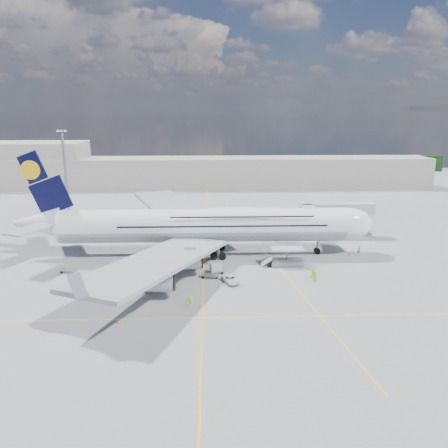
{
  "coord_description": "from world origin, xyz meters",
  "views": [
    {
      "loc": [
        1.23,
        -81.14,
        31.19
      ],
      "look_at": [
        4.27,
        8.0,
        7.5
      ],
      "focal_mm": 35.0,
      "sensor_mm": 36.0,
      "label": 1
    }
  ],
  "objects_px": {
    "dolly_row_b": "(163,276)",
    "catering_truck_inner": "(200,233)",
    "dolly_row_a": "(84,292)",
    "catering_truck_outer": "(160,208)",
    "cone_wing_left_inner": "(178,229)",
    "cone_wing_left_outer": "(151,226)",
    "crew_van": "(313,273)",
    "cone_wing_right_inner": "(200,276)",
    "cone_tail": "(80,249)",
    "dolly_row_c": "(146,290)",
    "baggage_tug": "(158,281)",
    "jet_bridge": "(327,212)",
    "light_mast": "(66,173)",
    "crew_nose": "(359,250)",
    "crew_wing": "(111,289)",
    "service_van": "(230,279)",
    "dolly_nose_far": "(216,268)",
    "airliner": "(205,225)",
    "cone_wing_right_outer": "(118,322)",
    "crew_loader": "(315,277)",
    "cargo_loader": "(286,259)",
    "dolly_back": "(69,271)",
    "cone_nose": "(349,254)",
    "crew_tug": "(190,302)"
  },
  "relations": [
    {
      "from": "catering_truck_outer",
      "to": "crew_wing",
      "type": "relative_size",
      "value": 3.99
    },
    {
      "from": "cone_wing_left_inner",
      "to": "cone_wing_right_outer",
      "type": "height_order",
      "value": "cone_wing_left_inner"
    },
    {
      "from": "cone_nose",
      "to": "crew_tug",
      "type": "bearing_deg",
      "value": -143.63
    },
    {
      "from": "crew_nose",
      "to": "cone_tail",
      "type": "height_order",
      "value": "crew_nose"
    },
    {
      "from": "light_mast",
      "to": "cone_wing_left_inner",
      "type": "distance_m",
      "value": 38.37
    },
    {
      "from": "dolly_row_a",
      "to": "crew_tug",
      "type": "relative_size",
      "value": 1.78
    },
    {
      "from": "cone_wing_left_inner",
      "to": "cone_wing_left_outer",
      "type": "relative_size",
      "value": 0.98
    },
    {
      "from": "crew_van",
      "to": "catering_truck_outer",
      "type": "bearing_deg",
      "value": 16.67
    },
    {
      "from": "light_mast",
      "to": "catering_truck_outer",
      "type": "relative_size",
      "value": 4.06
    },
    {
      "from": "crew_nose",
      "to": "crew_wing",
      "type": "distance_m",
      "value": 53.74
    },
    {
      "from": "dolly_row_c",
      "to": "baggage_tug",
      "type": "height_order",
      "value": "baggage_tug"
    },
    {
      "from": "dolly_row_b",
      "to": "dolly_row_a",
      "type": "bearing_deg",
      "value": -142.03
    },
    {
      "from": "jet_bridge",
      "to": "cone_wing_left_inner",
      "type": "distance_m",
      "value": 38.57
    },
    {
      "from": "dolly_row_a",
      "to": "catering_truck_outer",
      "type": "relative_size",
      "value": 0.56
    },
    {
      "from": "dolly_row_a",
      "to": "crew_nose",
      "type": "distance_m",
      "value": 58.07
    },
    {
      "from": "dolly_row_a",
      "to": "crew_nose",
      "type": "bearing_deg",
      "value": 6.51
    },
    {
      "from": "baggage_tug",
      "to": "cargo_loader",
      "type": "bearing_deg",
      "value": 17.57
    },
    {
      "from": "crew_loader",
      "to": "cone_wing_right_inner",
      "type": "bearing_deg",
      "value": -159.41
    },
    {
      "from": "jet_bridge",
      "to": "dolly_row_b",
      "type": "xyz_separation_m",
      "value": [
        -37.37,
        -25.86,
        -5.82
      ]
    },
    {
      "from": "crew_loader",
      "to": "cone_wing_right_outer",
      "type": "bearing_deg",
      "value": -127.07
    },
    {
      "from": "light_mast",
      "to": "dolly_row_a",
      "type": "height_order",
      "value": "light_mast"
    },
    {
      "from": "cone_wing_right_inner",
      "to": "crew_wing",
      "type": "bearing_deg",
      "value": -156.24
    },
    {
      "from": "dolly_row_c",
      "to": "cone_nose",
      "type": "height_order",
      "value": "cone_nose"
    },
    {
      "from": "dolly_nose_far",
      "to": "cone_wing_right_outer",
      "type": "height_order",
      "value": "dolly_nose_far"
    },
    {
      "from": "dolly_nose_far",
      "to": "cone_tail",
      "type": "bearing_deg",
      "value": 137.3
    },
    {
      "from": "dolly_row_a",
      "to": "crew_wing",
      "type": "relative_size",
      "value": 2.25
    },
    {
      "from": "jet_bridge",
      "to": "cone_wing_right_inner",
      "type": "bearing_deg",
      "value": -141.72
    },
    {
      "from": "crew_wing",
      "to": "cone_wing_left_outer",
      "type": "distance_m",
      "value": 43.5
    },
    {
      "from": "jet_bridge",
      "to": "crew_tug",
      "type": "relative_size",
      "value": 9.42
    },
    {
      "from": "light_mast",
      "to": "crew_van",
      "type": "xyz_separation_m",
      "value": [
        60.74,
        -49.18,
        -12.27
      ]
    },
    {
      "from": "airliner",
      "to": "cone_wing_left_outer",
      "type": "relative_size",
      "value": 138.21
    },
    {
      "from": "cone_tail",
      "to": "cargo_loader",
      "type": "bearing_deg",
      "value": -14.2
    },
    {
      "from": "catering_truck_inner",
      "to": "crew_loader",
      "type": "distance_m",
      "value": 34.17
    },
    {
      "from": "dolly_row_b",
      "to": "catering_truck_inner",
      "type": "distance_m",
      "value": 25.84
    },
    {
      "from": "dolly_nose_far",
      "to": "crew_nose",
      "type": "distance_m",
      "value": 33.29
    },
    {
      "from": "airliner",
      "to": "dolly_back",
      "type": "height_order",
      "value": "airliner"
    },
    {
      "from": "cone_wing_left_inner",
      "to": "crew_wing",
      "type": "bearing_deg",
      "value": -102.75
    },
    {
      "from": "airliner",
      "to": "cone_wing_right_outer",
      "type": "bearing_deg",
      "value": -112.45
    },
    {
      "from": "cargo_loader",
      "to": "dolly_back",
      "type": "height_order",
      "value": "cargo_loader"
    },
    {
      "from": "cone_wing_right_inner",
      "to": "cone_tail",
      "type": "relative_size",
      "value": 1.04
    },
    {
      "from": "jet_bridge",
      "to": "cargo_loader",
      "type": "height_order",
      "value": "jet_bridge"
    },
    {
      "from": "jet_bridge",
      "to": "dolly_back",
      "type": "xyz_separation_m",
      "value": [
        -56.35,
        -20.65,
        -6.51
      ]
    },
    {
      "from": "cargo_loader",
      "to": "dolly_row_c",
      "type": "bearing_deg",
      "value": -155.24
    },
    {
      "from": "crew_van",
      "to": "catering_truck_inner",
      "type": "bearing_deg",
      "value": 26.02
    },
    {
      "from": "cone_wing_right_outer",
      "to": "cone_wing_right_inner",
      "type": "bearing_deg",
      "value": 56.65
    },
    {
      "from": "service_van",
      "to": "cone_wing_left_inner",
      "type": "relative_size",
      "value": 8.38
    },
    {
      "from": "jet_bridge",
      "to": "catering_truck_outer",
      "type": "bearing_deg",
      "value": 146.61
    },
    {
      "from": "crew_van",
      "to": "crew_tug",
      "type": "relative_size",
      "value": 0.94
    },
    {
      "from": "baggage_tug",
      "to": "crew_van",
      "type": "distance_m",
      "value": 29.21
    },
    {
      "from": "light_mast",
      "to": "cone_wing_right_outer",
      "type": "height_order",
      "value": "light_mast"
    }
  ]
}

